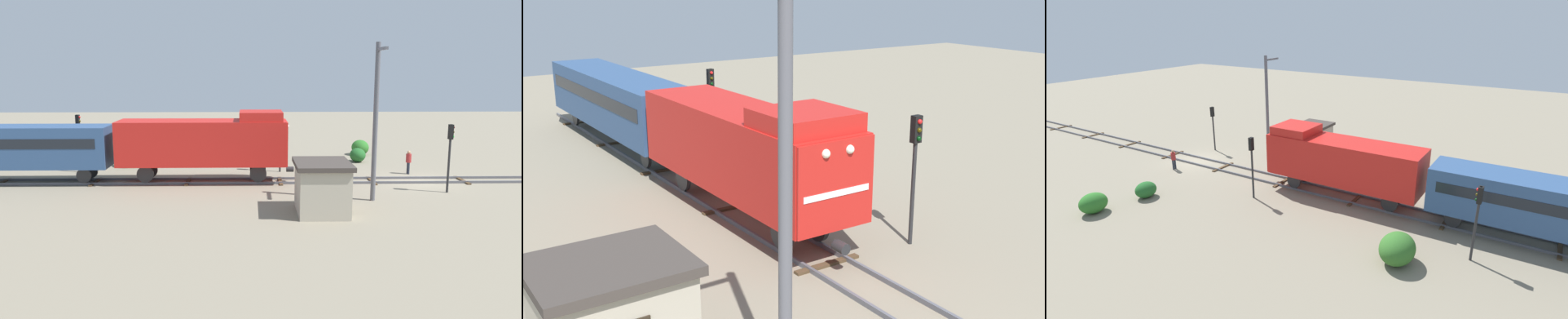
{
  "view_description": "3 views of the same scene",
  "coord_description": "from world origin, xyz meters",
  "views": [
    {
      "loc": [
        -33.42,
        11.34,
        7.53
      ],
      "look_at": [
        -0.07,
        10.61,
        1.54
      ],
      "focal_mm": 35.0,
      "sensor_mm": 36.0,
      "label": 1
    },
    {
      "loc": [
        -11.62,
        -5.6,
        8.81
      ],
      "look_at": [
        0.96,
        13.18,
        2.4
      ],
      "focal_mm": 45.0,
      "sensor_mm": 36.0,
      "label": 2
    },
    {
      "loc": [
        23.92,
        26.09,
        12.25
      ],
      "look_at": [
        -0.74,
        11.07,
        1.98
      ],
      "focal_mm": 28.0,
      "sensor_mm": 36.0,
      "label": 3
    }
  ],
  "objects": [
    {
      "name": "bush_mid",
      "position": [
        7.3,
        2.53,
        0.56
      ],
      "size": [
        1.55,
        1.27,
        1.13
      ],
      "primitive_type": "ellipsoid",
      "color": "#225E26",
      "rests_on": "ground"
    },
    {
      "name": "traffic_signal_far",
      "position": [
        3.6,
        23.83,
        2.94
      ],
      "size": [
        0.32,
        0.34,
        4.23
      ],
      "color": "#262628",
      "rests_on": "ground"
    },
    {
      "name": "traffic_signal_mid",
      "position": [
        3.4,
        9.11,
        3.08
      ],
      "size": [
        0.32,
        0.34,
        4.45
      ],
      "color": "#262628",
      "rests_on": "ground"
    },
    {
      "name": "worker_near_track",
      "position": [
        2.4,
        -0.12,
        1.0
      ],
      "size": [
        0.38,
        0.38,
        1.7
      ],
      "rotation": [
        0.0,
        0.0,
        5.54
      ],
      "color": "#262B38",
      "rests_on": "ground"
    },
    {
      "name": "railway_track",
      "position": [
        0.0,
        -0.0,
        0.07
      ],
      "size": [
        2.4,
        74.4,
        0.16
      ],
      "color": "#595960",
      "rests_on": "ground"
    },
    {
      "name": "catenary_mast",
      "position": [
        -5.06,
        4.24,
        4.74
      ],
      "size": [
        1.94,
        0.28,
        8.97
      ],
      "color": "#595960",
      "rests_on": "ground"
    },
    {
      "name": "bush_far",
      "position": [
        5.86,
        20.56,
        0.83
      ],
      "size": [
        2.28,
        1.86,
        1.65
      ],
      "primitive_type": "ellipsoid",
      "color": "#316826",
      "rests_on": "ground"
    },
    {
      "name": "relay_hut",
      "position": [
        -7.5,
        7.55,
        1.39
      ],
      "size": [
        3.5,
        2.9,
        2.74
      ],
      "color": "#B2A893",
      "rests_on": "ground"
    },
    {
      "name": "ground_plane",
      "position": [
        0.0,
        0.0,
        0.0
      ],
      "size": [
        111.6,
        111.6,
        0.0
      ],
      "primitive_type": "plane",
      "color": "gray"
    },
    {
      "name": "locomotive",
      "position": [
        0.0,
        14.26,
        2.77
      ],
      "size": [
        2.9,
        11.6,
        4.6
      ],
      "color": "red",
      "rests_on": "railway_track"
    },
    {
      "name": "passenger_car_leading",
      "position": [
        0.0,
        27.6,
        2.52
      ],
      "size": [
        2.84,
        14.0,
        3.66
      ],
      "color": "#2D4C7A",
      "rests_on": "railway_track"
    },
    {
      "name": "traffic_signal_near",
      "position": [
        -3.2,
        -0.83,
        2.92
      ],
      "size": [
        0.32,
        0.34,
        4.21
      ],
      "color": "#262628",
      "rests_on": "ground"
    },
    {
      "name": "bush_near",
      "position": [
        10.65,
        1.61,
        0.67
      ],
      "size": [
        1.83,
        1.5,
        1.33
      ],
      "primitive_type": "ellipsoid",
      "color": "#2B6F26",
      "rests_on": "ground"
    }
  ]
}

